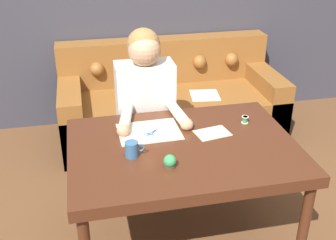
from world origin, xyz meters
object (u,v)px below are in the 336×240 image
scissors (153,132)px  thread_spool (245,120)px  couch (170,104)px  person (146,114)px  mug (132,149)px  pin_cushion (170,162)px  dining_table (183,155)px

scissors → thread_spool: thread_spool is taller
thread_spool → couch: bearing=98.8°
person → mug: 0.72m
thread_spool → pin_cushion: (-0.59, -0.40, 0.01)m
pin_cushion → mug: bearing=141.0°
couch → person: size_ratio=1.58×
dining_table → person: (-0.12, 0.62, -0.01)m
scissors → pin_cushion: (0.02, -0.40, 0.03)m
dining_table → mug: size_ratio=11.86×
scissors → pin_cushion: pin_cushion is taller
dining_table → scissors: scissors is taller
mug → thread_spool: bearing=18.1°
person → dining_table: bearing=-78.9°
person → pin_cushion: size_ratio=18.07×
dining_table → couch: size_ratio=0.65×
thread_spool → scissors: bearing=-179.6°
person → pin_cushion: (-0.00, -0.83, 0.11)m
person → thread_spool: size_ratio=28.71×
mug → thread_spool: 0.81m
person → scissors: size_ratio=6.86×
mug → pin_cushion: size_ratio=1.58×
scissors → pin_cushion: bearing=-87.2°
dining_table → thread_spool: thread_spool is taller
pin_cushion → dining_table: bearing=58.8°
thread_spool → person: bearing=143.6°
person → couch: bearing=67.4°
dining_table → person: 0.63m
couch → scissors: 1.46m
couch → scissors: (-0.40, -1.33, 0.45)m
mug → thread_spool: (0.77, 0.25, -0.02)m
dining_table → pin_cushion: bearing=-121.2°
dining_table → thread_spool: (0.46, 0.19, 0.09)m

